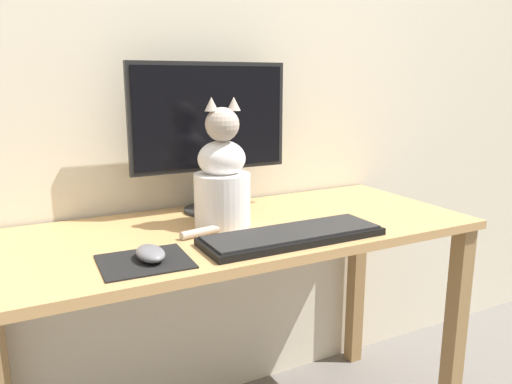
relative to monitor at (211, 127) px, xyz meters
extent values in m
cube|color=beige|center=(0.00, 0.13, 0.28)|extent=(7.00, 0.04, 2.50)
cube|color=tan|center=(0.00, -0.18, -0.27)|extent=(1.34, 0.56, 0.02)
cube|color=olive|center=(0.62, -0.42, -0.63)|extent=(0.05, 0.05, 0.69)
cube|color=olive|center=(0.62, 0.06, -0.63)|extent=(0.05, 0.05, 0.69)
cylinder|color=black|center=(0.00, 0.00, -0.25)|extent=(0.17, 0.17, 0.01)
cylinder|color=black|center=(0.00, 0.00, -0.19)|extent=(0.04, 0.04, 0.12)
cube|color=black|center=(0.00, 0.00, 0.03)|extent=(0.49, 0.02, 0.32)
cube|color=black|center=(0.00, -0.01, 0.03)|extent=(0.47, 0.00, 0.30)
cube|color=black|center=(0.07, -0.36, -0.25)|extent=(0.48, 0.16, 0.02)
cube|color=black|center=(0.07, -0.36, -0.24)|extent=(0.46, 0.14, 0.01)
cube|color=black|center=(-0.31, -0.34, -0.26)|extent=(0.20, 0.18, 0.00)
ellipsoid|color=slate|center=(-0.29, -0.34, -0.24)|extent=(0.06, 0.10, 0.03)
cylinder|color=white|center=(-0.03, -0.15, -0.19)|extent=(0.18, 0.18, 0.15)
ellipsoid|color=white|center=(-0.03, -0.15, -0.07)|extent=(0.15, 0.13, 0.10)
sphere|color=#B2A393|center=(-0.04, -0.16, 0.02)|extent=(0.11, 0.11, 0.09)
cone|color=#B2A393|center=(-0.06, -0.16, 0.08)|extent=(0.04, 0.04, 0.04)
cone|color=#B2A393|center=(-0.01, -0.17, 0.08)|extent=(0.04, 0.04, 0.04)
cylinder|color=#B2A393|center=(-0.08, -0.21, -0.25)|extent=(0.20, 0.06, 0.02)
camera|label=1|loc=(-0.57, -1.39, 0.14)|focal=35.00mm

